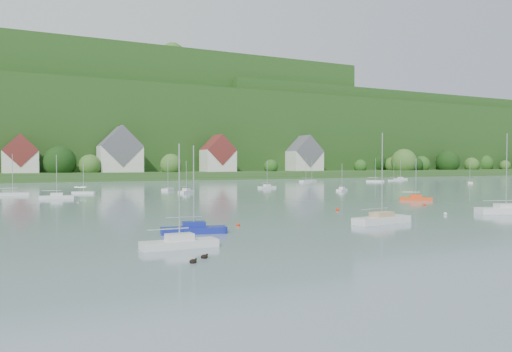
{
  "coord_description": "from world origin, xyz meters",
  "views": [
    {
      "loc": [
        -33.04,
        -8.93,
        6.35
      ],
      "look_at": [
        8.22,
        75.0,
        4.0
      ],
      "focal_mm": 35.05,
      "sensor_mm": 36.0,
      "label": 1
    }
  ],
  "objects_px": {
    "near_sailboat_1": "(194,229)",
    "near_sailboat_4": "(506,209)",
    "near_sailboat_5": "(416,198)",
    "near_sailboat_0": "(179,242)",
    "near_sailboat_2": "(382,219)"
  },
  "relations": [
    {
      "from": "near_sailboat_2",
      "to": "near_sailboat_1",
      "type": "bearing_deg",
      "value": 167.59
    },
    {
      "from": "near_sailboat_0",
      "to": "near_sailboat_2",
      "type": "xyz_separation_m",
      "value": [
        23.97,
        5.44,
        0.05
      ]
    },
    {
      "from": "near_sailboat_5",
      "to": "near_sailboat_0",
      "type": "bearing_deg",
      "value": -112.06
    },
    {
      "from": "near_sailboat_0",
      "to": "near_sailboat_2",
      "type": "bearing_deg",
      "value": 12.47
    },
    {
      "from": "near_sailboat_0",
      "to": "near_sailboat_1",
      "type": "distance_m",
      "value": 7.76
    },
    {
      "from": "near_sailboat_4",
      "to": "near_sailboat_1",
      "type": "bearing_deg",
      "value": -161.35
    },
    {
      "from": "near_sailboat_4",
      "to": "near_sailboat_5",
      "type": "relative_size",
      "value": 1.41
    },
    {
      "from": "near_sailboat_1",
      "to": "near_sailboat_4",
      "type": "height_order",
      "value": "near_sailboat_4"
    },
    {
      "from": "near_sailboat_2",
      "to": "near_sailboat_4",
      "type": "bearing_deg",
      "value": -4.85
    },
    {
      "from": "near_sailboat_5",
      "to": "near_sailboat_1",
      "type": "bearing_deg",
      "value": -116.79
    },
    {
      "from": "near_sailboat_1",
      "to": "near_sailboat_5",
      "type": "xyz_separation_m",
      "value": [
        47.57,
        21.71,
        -0.02
      ]
    },
    {
      "from": "near_sailboat_0",
      "to": "near_sailboat_5",
      "type": "distance_m",
      "value": 58.56
    },
    {
      "from": "near_sailboat_0",
      "to": "near_sailboat_5",
      "type": "bearing_deg",
      "value": 28.94
    },
    {
      "from": "near_sailboat_5",
      "to": "near_sailboat_2",
      "type": "bearing_deg",
      "value": -100.79
    },
    {
      "from": "near_sailboat_0",
      "to": "near_sailboat_1",
      "type": "bearing_deg",
      "value": 62.73
    }
  ]
}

